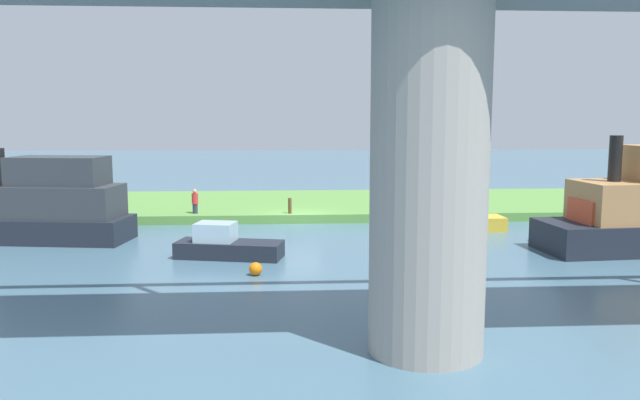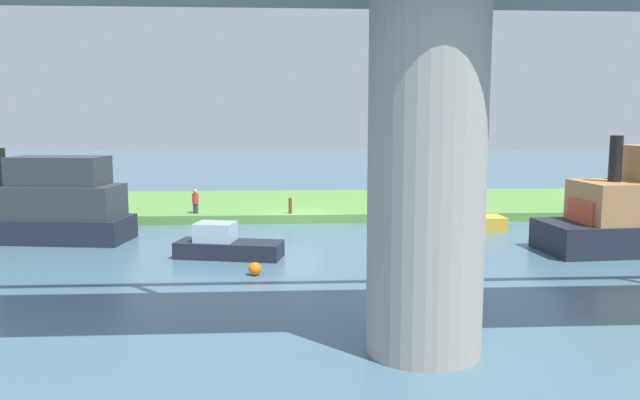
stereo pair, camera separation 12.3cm
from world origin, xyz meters
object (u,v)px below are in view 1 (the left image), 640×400
Objects in this scene: person_on_bank at (195,201)px; motorboat_red at (456,220)px; mooring_post at (290,206)px; marker_buoy at (256,269)px; skiff_small at (43,207)px; bridge_pylon at (429,179)px; riverboat_paddlewheel at (226,245)px.

person_on_bank is 0.29× the size of motorboat_red.
mooring_post is 1.77× the size of marker_buoy.
motorboat_red is at bearing -175.69° from skiff_small.
person_on_bank is (8.54, -20.53, -3.21)m from bridge_pylon.
motorboat_red is at bearing -153.45° from riverboat_paddlewheel.
bridge_pylon is at bearing 119.92° from marker_buoy.
mooring_post is at bearing -158.32° from skiff_small.
bridge_pylon is 21.76m from skiff_small.
bridge_pylon reaches higher than skiff_small.
riverboat_paddlewheel reaches higher than mooring_post.
skiff_small is at bearing -45.69° from bridge_pylon.
riverboat_paddlewheel is 3.46m from marker_buoy.
bridge_pylon is 9.98× the size of mooring_post.
motorboat_red reaches higher than riverboat_paddlewheel.
bridge_pylon is at bearing 71.87° from motorboat_red.
mooring_post is at bearing -81.11° from bridge_pylon.
bridge_pylon is 0.97× the size of skiff_small.
motorboat_red is (-5.57, -17.00, -3.85)m from bridge_pylon.
skiff_small is 18.16× the size of marker_buoy.
mooring_post is 9.42m from riverboat_paddlewheel.
bridge_pylon is 1.87× the size of riverboat_paddlewheel.
mooring_post is 9.29m from motorboat_red.
person_on_bank is at bearing -142.11° from skiff_small.
person_on_bank is at bearing -14.04° from motorboat_red.
motorboat_red reaches higher than marker_buoy.
bridge_pylon is 1.85× the size of motorboat_red.
skiff_small is (11.92, 4.74, 0.71)m from mooring_post.
motorboat_red is (-8.72, 3.18, -0.38)m from mooring_post.
marker_buoy is at bearing 144.71° from skiff_small.
motorboat_red is at bearing -108.13° from bridge_pylon.
skiff_small is (6.54, 5.09, 0.46)m from person_on_bank.
riverboat_paddlewheel is 9.44× the size of marker_buoy.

